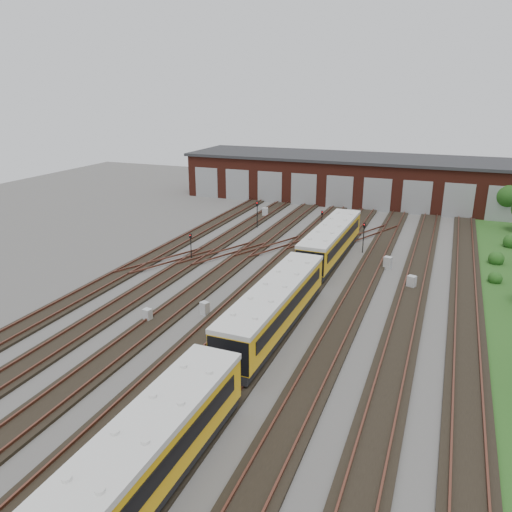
% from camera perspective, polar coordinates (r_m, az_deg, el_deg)
% --- Properties ---
extents(ground, '(120.00, 120.00, 0.00)m').
position_cam_1_polar(ground, '(37.43, 0.99, -5.84)').
color(ground, '#484643').
rests_on(ground, ground).
extents(track_network, '(30.40, 70.00, 0.33)m').
position_cam_1_polar(track_network, '(37.94, 1.07, -5.31)').
color(track_network, black).
rests_on(track_network, ground).
extents(maintenance_shed, '(51.00, 12.50, 6.35)m').
position_cam_1_polar(maintenance_shed, '(73.91, 12.08, 8.64)').
color(maintenance_shed, '#531F14').
rests_on(maintenance_shed, ground).
extents(metro_train, '(2.78, 46.42, 2.97)m').
position_cam_1_polar(metro_train, '(33.06, 2.14, -5.76)').
color(metro_train, black).
rests_on(metro_train, ground).
extents(signal_mast_0, '(0.23, 0.21, 2.57)m').
position_cam_1_polar(signal_mast_0, '(47.38, -7.47, 1.48)').
color(signal_mast_0, black).
rests_on(signal_mast_0, ground).
extents(signal_mast_1, '(0.27, 0.25, 3.11)m').
position_cam_1_polar(signal_mast_1, '(58.05, 0.14, 5.18)').
color(signal_mast_1, black).
rests_on(signal_mast_1, ground).
extents(signal_mast_2, '(0.25, 0.24, 2.87)m').
position_cam_1_polar(signal_mast_2, '(55.14, 7.54, 4.10)').
color(signal_mast_2, black).
rests_on(signal_mast_2, ground).
extents(signal_mast_3, '(0.25, 0.23, 3.04)m').
position_cam_1_polar(signal_mast_3, '(50.09, 12.21, 2.49)').
color(signal_mast_3, black).
rests_on(signal_mast_3, ground).
extents(relay_cabinet_0, '(0.63, 0.55, 0.93)m').
position_cam_1_polar(relay_cabinet_0, '(35.86, -12.29, -6.62)').
color(relay_cabinet_0, '#AEB1B4').
rests_on(relay_cabinet_0, ground).
extents(relay_cabinet_1, '(0.80, 0.71, 1.15)m').
position_cam_1_polar(relay_cabinet_1, '(63.47, 1.05, 5.02)').
color(relay_cabinet_1, '#AEB1B4').
rests_on(relay_cabinet_1, ground).
extents(relay_cabinet_2, '(0.71, 0.65, 0.96)m').
position_cam_1_polar(relay_cabinet_2, '(36.23, -5.87, -5.97)').
color(relay_cabinet_2, '#AEB1B4').
rests_on(relay_cabinet_2, ground).
extents(relay_cabinet_3, '(0.79, 0.71, 1.12)m').
position_cam_1_polar(relay_cabinet_3, '(46.53, 14.82, -0.75)').
color(relay_cabinet_3, '#AEB1B4').
rests_on(relay_cabinet_3, ground).
extents(relay_cabinet_4, '(0.79, 0.73, 1.07)m').
position_cam_1_polar(relay_cabinet_4, '(42.52, 17.35, -2.87)').
color(relay_cabinet_4, '#AEB1B4').
rests_on(relay_cabinet_4, ground).
extents(tree_0, '(3.39, 3.39, 5.62)m').
position_cam_1_polar(tree_0, '(68.29, 26.86, 6.60)').
color(tree_0, '#372918').
rests_on(tree_0, ground).
extents(bush_0, '(1.15, 1.15, 1.15)m').
position_cam_1_polar(bush_0, '(46.28, 25.69, -2.11)').
color(bush_0, '#174814').
rests_on(bush_0, ground).
extents(bush_1, '(1.41, 1.41, 1.41)m').
position_cam_1_polar(bush_1, '(51.27, 25.79, -0.06)').
color(bush_1, '#174814').
rests_on(bush_1, ground).
extents(bush_2, '(1.65, 1.65, 1.65)m').
position_cam_1_polar(bush_2, '(57.32, 27.23, 1.69)').
color(bush_2, '#174814').
rests_on(bush_2, ground).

